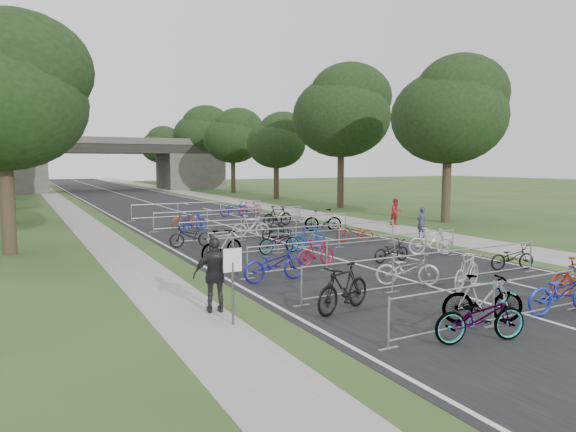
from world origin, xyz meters
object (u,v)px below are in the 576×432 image
at_px(bike_1, 483,299).
at_px(pedestrian_b, 396,212).
at_px(park_sign, 233,272).
at_px(bike_0, 480,317).
at_px(overpass_bridge, 107,164).
at_px(pedestrian_c, 216,275).
at_px(bike_2, 562,292).
at_px(pedestrian_a, 421,223).

distance_m(bike_1, pedestrian_b, 19.26).
relative_size(park_sign, bike_0, 0.86).
height_order(overpass_bridge, pedestrian_c, overpass_bridge).
distance_m(bike_2, pedestrian_b, 18.38).
bearing_deg(bike_0, overpass_bridge, 12.05).
bearing_deg(pedestrian_b, park_sign, -142.38).
distance_m(bike_0, pedestrian_b, 20.60).
xyz_separation_m(pedestrian_a, pedestrian_b, (2.40, 4.82, 0.02)).
relative_size(bike_1, bike_2, 0.91).
distance_m(bike_0, bike_2, 3.52).
relative_size(bike_0, pedestrian_a, 1.34).
height_order(bike_1, pedestrian_c, pedestrian_c).
height_order(bike_0, pedestrian_c, pedestrian_c).
bearing_deg(bike_1, pedestrian_b, -8.84).
relative_size(overpass_bridge, pedestrian_a, 19.67).
bearing_deg(bike_0, pedestrian_a, -23.69).
height_order(bike_1, bike_2, bike_1).
bearing_deg(pedestrian_b, bike_0, -127.12).
bearing_deg(pedestrian_c, bike_2, 165.61).
bearing_deg(pedestrian_a, bike_0, 48.52).
xyz_separation_m(park_sign, pedestrian_b, (16.00, 13.28, -0.46)).
distance_m(park_sign, pedestrian_a, 16.03).
bearing_deg(pedestrian_b, bike_1, -125.98).
xyz_separation_m(park_sign, pedestrian_a, (13.60, 8.47, -0.48)).
distance_m(pedestrian_b, pedestrian_c, 20.07).
bearing_deg(pedestrian_c, park_sign, 104.68).
relative_size(overpass_bridge, pedestrian_c, 16.05).
xyz_separation_m(overpass_bridge, pedestrian_a, (6.80, -53.53, -2.75)).
distance_m(overpass_bridge, park_sign, 62.41).
bearing_deg(park_sign, overpass_bridge, 83.74).
xyz_separation_m(overpass_bridge, park_sign, (-6.80, -62.00, -2.27)).
bearing_deg(park_sign, pedestrian_a, 31.90).
distance_m(overpass_bridge, bike_1, 64.79).
bearing_deg(bike_0, pedestrian_b, -20.69).
bearing_deg(bike_1, bike_0, 154.12).
relative_size(bike_2, pedestrian_b, 1.34).
height_order(bike_2, pedestrian_a, pedestrian_a).
xyz_separation_m(bike_1, pedestrian_b, (10.74, 15.98, 0.22)).
relative_size(bike_1, pedestrian_c, 1.02).
xyz_separation_m(bike_0, pedestrian_a, (9.43, 12.05, 0.23)).
bearing_deg(pedestrian_b, overpass_bridge, 98.62).
xyz_separation_m(pedestrian_a, pedestrian_c, (-13.60, -7.31, 0.18)).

